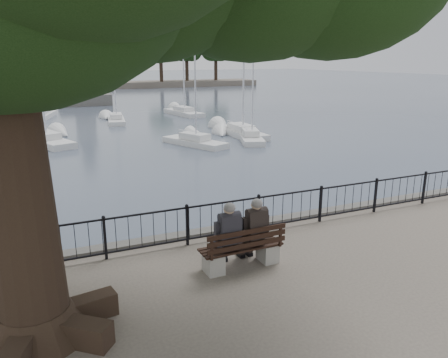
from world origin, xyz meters
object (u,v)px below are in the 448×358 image
person_left (226,238)px  lion_monument (83,86)px  bench (242,253)px  person_right (253,233)px

person_left → lion_monument: bearing=86.9°
bench → lion_monument: size_ratio=0.22×
lion_monument → person_left: bearing=-93.1°
person_right → lion_monument: 49.01m
bench → lion_monument: 49.14m
bench → person_right: (0.32, 0.12, 0.38)m
person_left → person_right: same height
person_left → lion_monument: lion_monument is taller
person_right → person_left: bearing=-178.8°
person_right → lion_monument: lion_monument is taller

